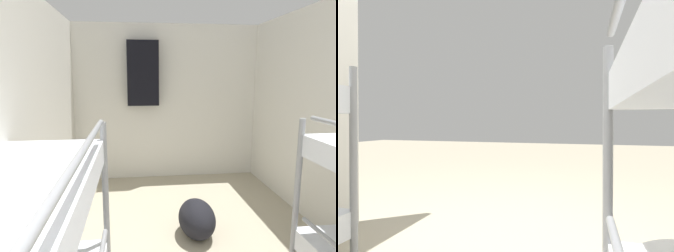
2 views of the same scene
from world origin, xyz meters
The scene contains 4 objects.
wall_left centered at (-1.37, 2.37, 1.13)m, with size 0.06×4.85×2.26m.
wall_back centered at (0.00, 4.76, 1.13)m, with size 2.79×0.06×2.26m.
duffel_bag centered at (0.08, 2.99, 0.17)m, with size 0.35×0.53×0.35m.
hanging_coat centered at (-0.36, 4.61, 1.56)m, with size 0.44×0.12×0.90m.
Camera 1 is at (-0.52, 0.35, 1.56)m, focal length 32.00 mm.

